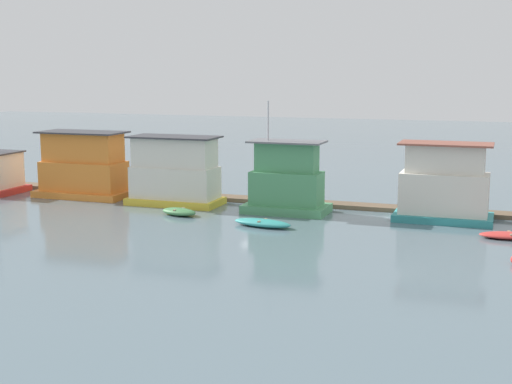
# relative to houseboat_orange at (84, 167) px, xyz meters

# --- Properties ---
(ground_plane) EXTENTS (200.00, 200.00, 0.00)m
(ground_plane) POSITION_rel_houseboat_orange_xyz_m (14.70, -0.47, -2.30)
(ground_plane) COLOR slate
(dock_walkway) EXTENTS (59.60, 1.63, 0.30)m
(dock_walkway) POSITION_rel_houseboat_orange_xyz_m (14.70, 2.20, -2.15)
(dock_walkway) COLOR brown
(dock_walkway) RESTS_ON ground_plane
(houseboat_orange) EXTENTS (7.27, 3.82, 5.07)m
(houseboat_orange) POSITION_rel_houseboat_orange_xyz_m (0.00, 0.00, 0.00)
(houseboat_orange) COLOR orange
(houseboat_orange) RESTS_ON ground_plane
(houseboat_yellow) EXTENTS (6.79, 3.34, 5.01)m
(houseboat_yellow) POSITION_rel_houseboat_orange_xyz_m (8.17, -0.73, 0.04)
(houseboat_yellow) COLOR gold
(houseboat_yellow) RESTS_ON ground_plane
(houseboat_green) EXTENTS (5.77, 3.27, 7.65)m
(houseboat_green) POSITION_rel_houseboat_orange_xyz_m (16.74, -0.97, -0.21)
(houseboat_green) COLOR #4C9360
(houseboat_green) RESTS_ON ground_plane
(houseboat_teal) EXTENTS (6.27, 3.37, 5.10)m
(houseboat_teal) POSITION_rel_houseboat_orange_xyz_m (27.18, -0.20, -0.04)
(houseboat_teal) COLOR teal
(houseboat_teal) RESTS_ON ground_plane
(dinghy_green) EXTENTS (2.89, 1.91, 0.50)m
(dinghy_green) POSITION_rel_houseboat_orange_xyz_m (10.17, -4.33, -2.05)
(dinghy_green) COLOR #47844C
(dinghy_green) RESTS_ON ground_plane
(dinghy_teal) EXTENTS (4.04, 1.87, 0.47)m
(dinghy_teal) POSITION_rel_houseboat_orange_xyz_m (16.66, -5.84, -2.06)
(dinghy_teal) COLOR teal
(dinghy_teal) RESTS_ON ground_plane
(dinghy_red) EXTENTS (3.65, 1.91, 0.38)m
(dinghy_red) POSITION_rel_houseboat_orange_xyz_m (31.33, -4.15, -2.11)
(dinghy_red) COLOR red
(dinghy_red) RESTS_ON ground_plane
(mooring_post_near_right) EXTENTS (0.30, 0.30, 1.81)m
(mooring_post_near_right) POSITION_rel_houseboat_orange_xyz_m (9.86, 1.14, -1.39)
(mooring_post_near_right) COLOR #846B4C
(mooring_post_near_right) RESTS_ON ground_plane
(mooring_post_far_right) EXTENTS (0.26, 0.26, 1.43)m
(mooring_post_far_right) POSITION_rel_houseboat_orange_xyz_m (-1.92, 1.14, -1.58)
(mooring_post_far_right) COLOR brown
(mooring_post_far_right) RESTS_ON ground_plane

